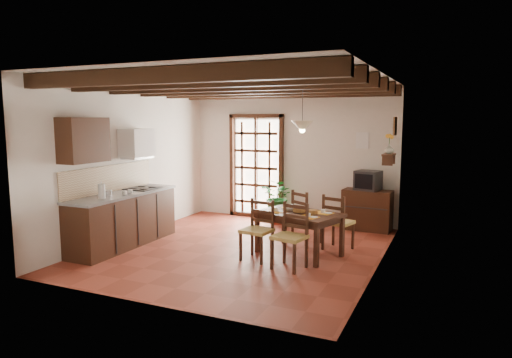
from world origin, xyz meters
The scene contains 25 objects.
ground_plane centered at (0.00, 0.00, 0.00)m, with size 5.00×5.00×0.00m, color brown.
room_shell centered at (0.00, 0.00, 1.82)m, with size 4.52×5.02×2.81m.
ceiling_beams centered at (0.00, 0.00, 2.69)m, with size 4.50×4.34×0.20m.
french_door centered at (-0.80, 2.45, 1.18)m, with size 1.26×0.11×2.32m.
kitchen_counter centered at (-1.96, -0.60, 0.47)m, with size 0.64×2.25×1.38m.
upper_cabinet centered at (-2.08, -1.30, 1.85)m, with size 0.35×0.80×0.70m, color #321A0F.
range_hood centered at (-2.05, -0.05, 1.73)m, with size 0.38×0.60×0.54m.
counter_items centered at (-1.95, -0.51, 0.96)m, with size 0.50×1.43×0.25m.
dining_table centered at (0.98, 0.12, 0.60)m, with size 1.47×1.18×0.69m.
chair_near_left centered at (0.47, -0.40, 0.29)m, with size 0.48×0.46×0.93m.
chair_near_right centered at (1.08, -0.59, 0.30)m, with size 0.51×0.50×0.96m.
chair_far_left centered at (0.87, 0.84, 0.29)m, with size 0.59×0.58×0.94m.
chair_far_right centered at (1.48, 0.64, 0.29)m, with size 0.53×0.51×0.94m.
table_setting centered at (0.98, 0.12, 0.67)m, with size 0.93×0.62×0.09m.
table_bowl centered at (0.78, 0.24, 0.72)m, with size 0.22×0.22×0.05m, color white.
sideboard centered at (1.68, 2.23, 0.40)m, with size 0.94×0.42×0.80m, color #321A0F.
crt_tv centered at (1.68, 2.22, 0.99)m, with size 0.53×0.50×0.38m.
fuse_box centered at (1.50, 2.48, 1.75)m, with size 0.25×0.03×0.32m, color white.
plant_pot centered at (-0.12, 2.07, 0.11)m, with size 0.35×0.35×0.22m, color maroon.
potted_plant centered at (-0.12, 2.07, 0.57)m, with size 1.78×1.53×1.98m, color #144C19.
wall_shelf centered at (2.14, 1.60, 1.51)m, with size 0.20×0.42×0.20m.
shelf_vase centered at (2.14, 1.60, 1.65)m, with size 0.15×0.15×0.15m, color #B2BFB2.
shelf_flowers centered at (2.14, 1.60, 1.86)m, with size 0.14×0.14×0.36m.
framed_picture centered at (2.22, 1.60, 2.05)m, with size 0.03×0.32×0.32m.
pendant_lamp centered at (0.98, 0.22, 2.08)m, with size 0.36×0.36×0.84m.
Camera 1 is at (3.24, -6.70, 2.18)m, focal length 32.00 mm.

